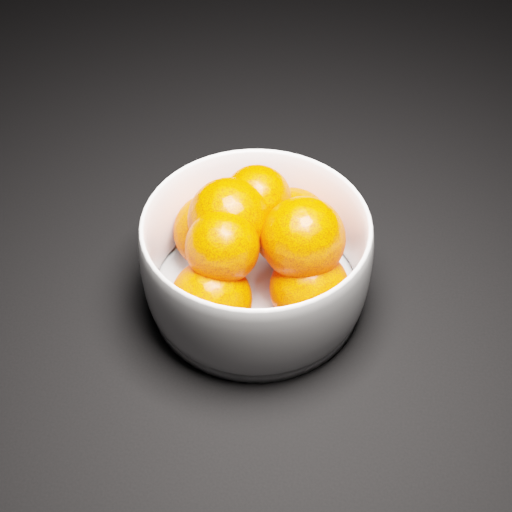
# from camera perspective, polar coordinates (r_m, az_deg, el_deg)

# --- Properties ---
(ground) EXTENTS (3.00, 3.00, 0.00)m
(ground) POSITION_cam_1_polar(r_m,az_deg,el_deg) (0.83, -2.25, 10.58)
(ground) COLOR black
(ground) RESTS_ON ground
(bowl) EXTENTS (0.19, 0.19, 0.09)m
(bowl) POSITION_cam_1_polar(r_m,az_deg,el_deg) (0.60, -0.00, -0.31)
(bowl) COLOR silver
(bowl) RESTS_ON ground
(orange_pile) EXTENTS (0.16, 0.16, 0.11)m
(orange_pile) POSITION_cam_1_polar(r_m,az_deg,el_deg) (0.59, 0.02, 0.98)
(orange_pile) COLOR #FF3C00
(orange_pile) RESTS_ON bowl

